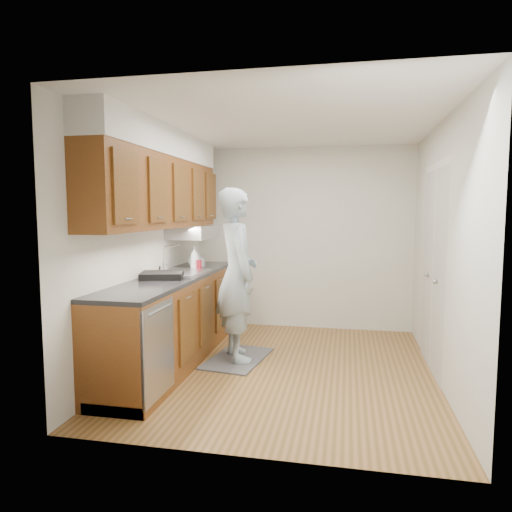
# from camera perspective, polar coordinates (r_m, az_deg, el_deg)

# --- Properties ---
(floor) EXTENTS (3.50, 3.50, 0.00)m
(floor) POSITION_cam_1_polar(r_m,az_deg,el_deg) (4.89, 3.49, -13.85)
(floor) COLOR olive
(floor) RESTS_ON ground
(ceiling) EXTENTS (3.50, 3.50, 0.00)m
(ceiling) POSITION_cam_1_polar(r_m,az_deg,el_deg) (4.69, 3.68, 16.29)
(ceiling) COLOR white
(ceiling) RESTS_ON wall_left
(wall_left) EXTENTS (0.02, 3.50, 2.50)m
(wall_left) POSITION_cam_1_polar(r_m,az_deg,el_deg) (5.05, -13.52, 1.15)
(wall_left) COLOR silver
(wall_left) RESTS_ON floor
(wall_right) EXTENTS (0.02, 3.50, 2.50)m
(wall_right) POSITION_cam_1_polar(r_m,az_deg,el_deg) (4.67, 22.14, 0.53)
(wall_right) COLOR silver
(wall_right) RESTS_ON floor
(wall_back) EXTENTS (3.00, 0.02, 2.50)m
(wall_back) POSITION_cam_1_polar(r_m,az_deg,el_deg) (6.36, 5.73, 2.18)
(wall_back) COLOR silver
(wall_back) RESTS_ON floor
(counter) EXTENTS (0.64, 2.80, 1.30)m
(counter) POSITION_cam_1_polar(r_m,az_deg,el_deg) (5.05, -10.21, -7.53)
(counter) COLOR brown
(counter) RESTS_ON floor
(upper_cabinets) EXTENTS (0.47, 2.80, 1.21)m
(upper_cabinets) POSITION_cam_1_polar(r_m,az_deg,el_deg) (5.02, -11.72, 9.15)
(upper_cabinets) COLOR brown
(upper_cabinets) RESTS_ON wall_left
(closet_door) EXTENTS (0.02, 1.22, 2.05)m
(closet_door) POSITION_cam_1_polar(r_m,az_deg,el_deg) (4.98, 21.27, -1.74)
(closet_door) COLOR silver
(closet_door) RESTS_ON wall_right
(floor_mat) EXTENTS (0.68, 1.00, 0.02)m
(floor_mat) POSITION_cam_1_polar(r_m,az_deg,el_deg) (5.17, -2.33, -12.67)
(floor_mat) COLOR slate
(floor_mat) RESTS_ON floor
(person) EXTENTS (0.79, 0.89, 2.11)m
(person) POSITION_cam_1_polar(r_m,az_deg,el_deg) (4.94, -2.38, -0.88)
(person) COLOR #96ABB6
(person) RESTS_ON floor_mat
(soap_bottle_a) EXTENTS (0.13, 0.13, 0.27)m
(soap_bottle_a) POSITION_cam_1_polar(r_m,az_deg,el_deg) (5.45, -7.68, -0.25)
(soap_bottle_a) COLOR silver
(soap_bottle_a) RESTS_ON counter
(soap_bottle_b) EXTENTS (0.11, 0.11, 0.17)m
(soap_bottle_b) POSITION_cam_1_polar(r_m,az_deg,el_deg) (5.68, -7.11, -0.52)
(soap_bottle_b) COLOR silver
(soap_bottle_b) RESTS_ON counter
(soap_bottle_c) EXTENTS (0.17, 0.17, 0.16)m
(soap_bottle_c) POSITION_cam_1_polar(r_m,az_deg,el_deg) (5.80, -7.87, -0.45)
(soap_bottle_c) COLOR silver
(soap_bottle_c) RESTS_ON counter
(soda_can) EXTENTS (0.08, 0.08, 0.12)m
(soda_can) POSITION_cam_1_polar(r_m,az_deg,el_deg) (5.40, -7.14, -1.13)
(soda_can) COLOR red
(soda_can) RESTS_ON counter
(steel_can) EXTENTS (0.08, 0.08, 0.12)m
(steel_can) POSITION_cam_1_polar(r_m,az_deg,el_deg) (5.72, -6.69, -0.73)
(steel_can) COLOR #A5A5AA
(steel_can) RESTS_ON counter
(dish_rack) EXTENTS (0.50, 0.46, 0.07)m
(dish_rack) POSITION_cam_1_polar(r_m,az_deg,el_deg) (4.80, -11.66, -2.37)
(dish_rack) COLOR black
(dish_rack) RESTS_ON counter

